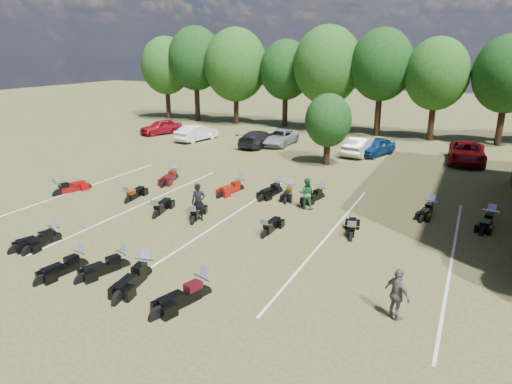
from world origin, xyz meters
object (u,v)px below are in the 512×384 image
Objects in this scene: person_green at (306,193)px; motorcycle_7 at (59,195)px; car_0 at (161,127)px; car_4 at (376,147)px; person_black at (198,202)px; motorcycle_14 at (175,179)px; motorcycle_3 at (81,267)px; person_grey at (397,294)px; motorcycle_0 at (56,239)px.

person_green reaches higher than motorcycle_7.
car_0 is 1.04× the size of car_4.
person_green reaches higher than car_4.
motorcycle_14 is at bearing 102.67° from person_black.
motorcycle_3 is 0.92× the size of motorcycle_7.
person_grey is 0.75× the size of motorcycle_3.
car_4 is at bearing 22.69° from car_0.
person_grey is (9.77, -4.40, -0.09)m from person_black.
person_black is at bearing 13.16° from person_grey.
motorcycle_3 is at bearing -35.39° from car_0.
person_grey reaches higher than motorcycle_3.
motorcycle_3 is (-11.13, -1.60, -0.82)m from person_grey.
motorcycle_7 reaches higher than motorcycle_3.
motorcycle_14 is (-5.30, 5.52, -0.91)m from person_black.
car_4 reaches higher than motorcycle_0.
motorcycle_7 is (-4.88, 4.47, 0.00)m from motorcycle_0.
person_green is at bearing 39.16° from motorcycle_0.
motorcycle_3 is at bearing 50.40° from person_green.
person_black reaches higher than car_4.
motorcycle_7 is (6.66, -18.10, -0.69)m from car_0.
car_0 is 34.02m from person_grey.
person_black is (15.82, -18.02, 0.22)m from car_0.
person_grey is 18.06m from motorcycle_14.
motorcycle_14 is at bearing -110.31° from motorcycle_7.
person_grey reaches higher than car_0.
person_black is 6.21m from motorcycle_3.
person_black is at bearing -58.74° from motorcycle_14.
motorcycle_3 is (2.92, -1.44, 0.00)m from motorcycle_0.
person_green is at bearing -149.34° from motorcycle_7.
person_black is 1.11× the size of person_grey.
motorcycle_0 is at bearing 34.31° from person_green.
motorcycle_3 is 12.18m from motorcycle_14.
person_green is (3.97, 3.80, -0.09)m from person_black.
person_grey reaches higher than motorcycle_7.
motorcycle_7 is at bearing 131.31° from motorcycle_0.
motorcycle_14 is at bearing -26.37° from car_0.
motorcycle_3 is at bearing -32.47° from motorcycle_0.
motorcycle_7 is at bearing 24.56° from person_grey.
motorcycle_7 is at bearing -137.06° from motorcycle_14.
motorcycle_14 is (-15.07, 9.92, -0.82)m from person_grey.
person_grey is (5.80, -8.20, 0.00)m from person_green.
person_black is 0.83× the size of motorcycle_3.
car_4 is 1.85× the size of motorcycle_0.
car_0 is 1.71× the size of motorcycle_7.
car_0 is at bearing -3.82° from person_grey.
person_green is at bearing -17.30° from person_grey.
person_black is (-4.52, -17.71, 0.24)m from car_4.
car_0 is 24.36m from person_green.
motorcycle_7 is at bearing 151.73° from motorcycle_3.
person_green is 0.77× the size of motorcycle_0.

